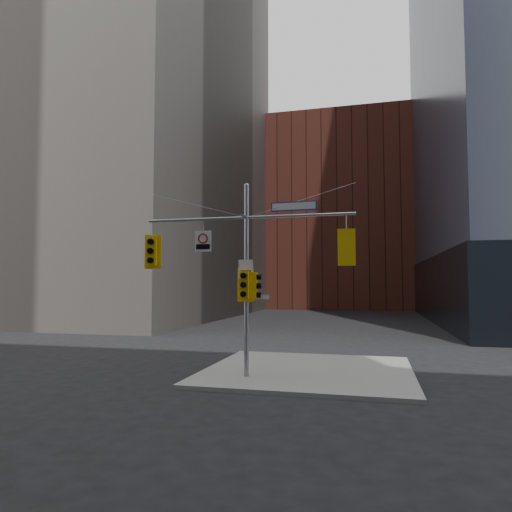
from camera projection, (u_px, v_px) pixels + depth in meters
The scene contains 13 objects.
ground at pixel (230, 393), 14.72m from camera, with size 160.00×160.00×0.00m, color black.
sidewalk_corner at pixel (308, 371), 18.09m from camera, with size 8.00×8.00×0.15m, color gray.
brick_midrise at pixel (342, 217), 71.67m from camera, with size 26.00×20.00×28.00m, color maroon.
signal_assembly at pixel (247, 260), 16.92m from camera, with size 8.00×0.80×7.30m.
traffic_light_west_arm at pixel (152, 251), 17.91m from camera, with size 0.64×0.59×1.36m.
traffic_light_east_arm at pixel (347, 248), 16.04m from camera, with size 0.62×0.49×1.30m.
traffic_light_pole_side at pixel (255, 286), 16.78m from camera, with size 0.39×0.33×1.00m.
traffic_light_pole_front at pixel (245, 285), 16.60m from camera, with size 0.59×0.48×1.24m.
street_sign_blade at pixel (294, 206), 16.60m from camera, with size 1.71×0.12×0.33m.
regulatory_sign_arm at pixel (203, 240), 17.37m from camera, with size 0.64×0.11×0.80m.
regulatory_sign_pole at pixel (246, 270), 16.78m from camera, with size 0.54×0.07×0.71m.
street_blade_ew at pixel (258, 297), 16.73m from camera, with size 0.82×0.05×0.16m.
street_blade_ns at pixel (250, 302), 17.26m from camera, with size 0.04×0.68×0.14m.
Camera 1 is at (4.52, -14.29, 3.51)m, focal length 32.00 mm.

